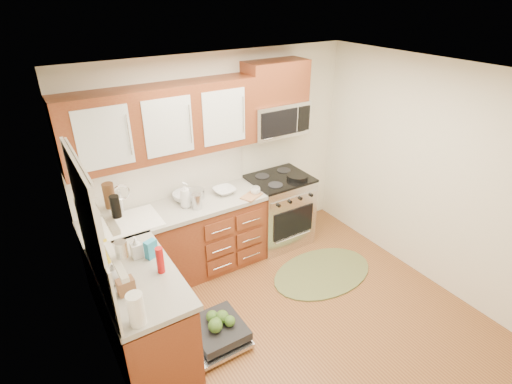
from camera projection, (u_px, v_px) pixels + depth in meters
floor at (303, 326)px, 4.13m from camera, size 3.50×3.50×0.00m
ceiling at (321, 80)px, 2.97m from camera, size 3.50×3.50×0.00m
wall_back at (220, 158)px, 4.87m from camera, size 3.50×0.04×2.50m
wall_front at (508, 364)px, 2.23m from camera, size 3.50×0.04×2.50m
wall_left at (110, 295)px, 2.73m from camera, size 0.04×3.50×2.50m
wall_right at (435, 178)px, 4.37m from camera, size 0.04×3.50×2.50m
base_cabinet_back at (180, 244)px, 4.68m from camera, size 2.05×0.60×0.85m
base_cabinet_left at (144, 318)px, 3.64m from camera, size 0.60×1.25×0.85m
countertop_back at (176, 210)px, 4.45m from camera, size 2.07×0.64×0.05m
countertop_left at (138, 277)px, 3.43m from camera, size 0.64×1.27×0.05m
backsplash_back at (164, 175)px, 4.53m from camera, size 2.05×0.02×0.57m
backsplash_left at (96, 259)px, 3.15m from camera, size 0.02×1.25×0.57m
upper_cabinets at (162, 122)px, 4.11m from camera, size 2.05×0.35×0.75m
cabinet_over_mw at (275, 81)px, 4.64m from camera, size 0.76×0.35×0.47m
range at (279, 210)px, 5.30m from camera, size 0.76×0.64×0.95m
microwave at (276, 118)px, 4.83m from camera, size 0.76×0.38×0.40m
sink at (131, 232)px, 4.24m from camera, size 0.62×0.50×0.26m
dishwasher at (215, 334)px, 3.90m from camera, size 0.70×0.60×0.20m
window at (88, 224)px, 2.97m from camera, size 0.03×1.05×1.05m
window_blind at (83, 183)px, 2.83m from camera, size 0.02×0.96×0.40m
shelf_upper at (107, 215)px, 2.11m from camera, size 0.04×0.40×0.03m
shelf_lower at (116, 261)px, 2.25m from camera, size 0.04×0.40×0.03m
rug at (322, 273)px, 4.87m from camera, size 1.53×1.27×0.02m
skillet at (297, 177)px, 5.05m from camera, size 0.34×0.34×0.05m
stock_pot at (197, 194)px, 4.63m from camera, size 0.22×0.22×0.11m
cutting_board at (251, 196)px, 4.67m from camera, size 0.29×0.25×0.02m
canister at (197, 201)px, 4.39m from camera, size 0.12×0.12×0.18m
paper_towel_roll at (136, 309)px, 2.87m from camera, size 0.13×0.13×0.27m
mustard_bottle at (105, 251)px, 3.52m from camera, size 0.09×0.09×0.24m
red_bottle at (160, 260)px, 3.40m from camera, size 0.09×0.09×0.25m
wooden_box at (126, 286)px, 3.19m from camera, size 0.14×0.10×0.13m
blue_carton at (151, 249)px, 3.60m from camera, size 0.13×0.10×0.17m
bowl_a at (224, 191)px, 4.74m from camera, size 0.27×0.27×0.06m
bowl_b at (186, 196)px, 4.58m from camera, size 0.38×0.38×0.09m
cup at (255, 191)px, 4.71m from camera, size 0.13×0.13×0.09m
soap_bottle_a at (185, 195)px, 4.39m from camera, size 0.14×0.14×0.30m
soap_bottle_b at (136, 247)px, 3.60m from camera, size 0.10×0.10×0.21m
soap_bottle_c at (114, 273)px, 3.29m from camera, size 0.17×0.17×0.19m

